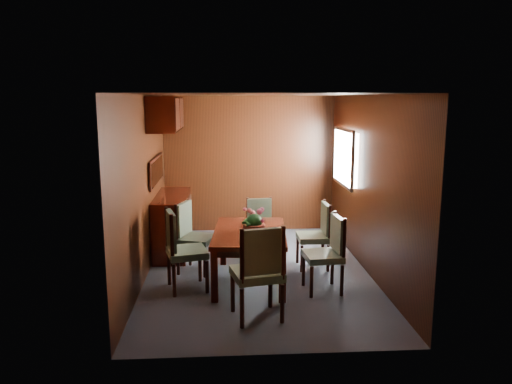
{
  "coord_description": "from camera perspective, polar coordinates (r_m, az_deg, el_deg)",
  "views": [
    {
      "loc": [
        -0.45,
        -6.52,
        2.36
      ],
      "look_at": [
        0.0,
        0.38,
        1.05
      ],
      "focal_mm": 35.0,
      "sensor_mm": 36.0,
      "label": 1
    }
  ],
  "objects": [
    {
      "name": "ground",
      "position": [
        6.95,
        0.21,
        -9.12
      ],
      "size": [
        4.5,
        4.5,
        0.0
      ],
      "primitive_type": "plane",
      "color": "#3C4553",
      "rests_on": "ground"
    },
    {
      "name": "sideboard",
      "position": [
        7.8,
        -9.51,
        -3.6
      ],
      "size": [
        0.48,
        1.4,
        0.9
      ],
      "primitive_type": "cube",
      "color": "black",
      "rests_on": "ground"
    },
    {
      "name": "chair_right_far",
      "position": [
        7.05,
        7.1,
        -4.48
      ],
      "size": [
        0.43,
        0.45,
        0.94
      ],
      "rotation": [
        0.0,
        0.0,
        1.58
      ],
      "color": "black",
      "rests_on": "ground"
    },
    {
      "name": "dining_table",
      "position": [
        6.44,
        -0.73,
        -5.26
      ],
      "size": [
        1.02,
        1.52,
        0.68
      ],
      "rotation": [
        0.0,
        0.0,
        -0.08
      ],
      "color": "black",
      "rests_on": "ground"
    },
    {
      "name": "chair_foot",
      "position": [
        7.58,
        0.5,
        -3.63
      ],
      "size": [
        0.45,
        0.43,
        0.87
      ],
      "rotation": [
        0.0,
        0.0,
        3.25
      ],
      "color": "black",
      "rests_on": "ground"
    },
    {
      "name": "chair_left_far",
      "position": [
        6.9,
        -7.39,
        -4.63
      ],
      "size": [
        0.57,
        0.58,
        0.98
      ],
      "rotation": [
        0.0,
        0.0,
        -1.9
      ],
      "color": "black",
      "rests_on": "ground"
    },
    {
      "name": "chair_head",
      "position": [
        5.33,
        0.35,
        -8.63
      ],
      "size": [
        0.6,
        0.58,
        1.07
      ],
      "rotation": [
        0.0,
        0.0,
        0.21
      ],
      "color": "black",
      "rests_on": "ground"
    },
    {
      "name": "chair_left_near",
      "position": [
        6.24,
        -8.61,
        -6.09
      ],
      "size": [
        0.57,
        0.58,
        1.02
      ],
      "rotation": [
        0.0,
        0.0,
        -1.32
      ],
      "color": "black",
      "rests_on": "ground"
    },
    {
      "name": "flower_centerpiece",
      "position": [
        6.39,
        -0.22,
        -3.15
      ],
      "size": [
        0.3,
        0.3,
        0.3
      ],
      "color": "#A24731",
      "rests_on": "dining_table"
    },
    {
      "name": "room_shell",
      "position": [
        6.9,
        -0.84,
        4.66
      ],
      "size": [
        3.06,
        4.52,
        2.41
      ],
      "color": "black",
      "rests_on": "ground"
    },
    {
      "name": "chair_right_near",
      "position": [
        6.22,
        8.31,
        -6.46
      ],
      "size": [
        0.47,
        0.49,
        0.96
      ],
      "rotation": [
        0.0,
        0.0,
        1.65
      ],
      "color": "black",
      "rests_on": "ground"
    }
  ]
}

